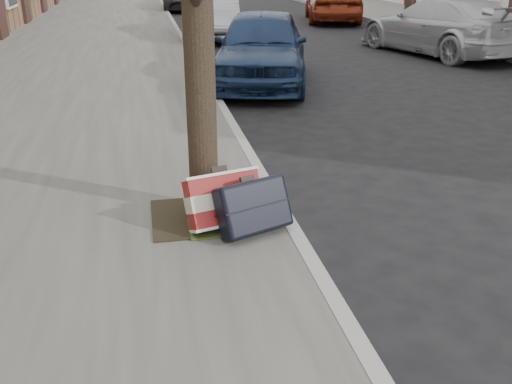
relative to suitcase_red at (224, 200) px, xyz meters
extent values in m
plane|color=black|center=(1.82, -0.99, -0.36)|extent=(120.00, 120.00, 0.00)
cube|color=#67655D|center=(-1.88, 14.01, -0.30)|extent=(5.00, 70.00, 0.12)
cube|color=slate|center=(9.62, 14.01, -0.30)|extent=(4.00, 70.00, 0.12)
cube|color=black|center=(-0.18, 0.21, -0.24)|extent=(0.85, 0.85, 0.02)
cube|color=maroon|center=(0.00, 0.00, 0.00)|extent=(0.70, 0.50, 0.49)
cube|color=black|center=(0.22, -0.18, 0.00)|extent=(0.70, 0.56, 0.48)
imported|color=#182949|center=(1.60, 6.19, 0.32)|extent=(2.60, 4.31, 1.37)
imported|color=#A0A4A8|center=(1.53, 12.91, 0.36)|extent=(2.13, 4.54, 1.44)
imported|color=#A7A9AE|center=(6.54, 8.71, 0.31)|extent=(2.93, 4.93, 1.34)
camera|label=1|loc=(-0.59, -4.37, 1.91)|focal=40.00mm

